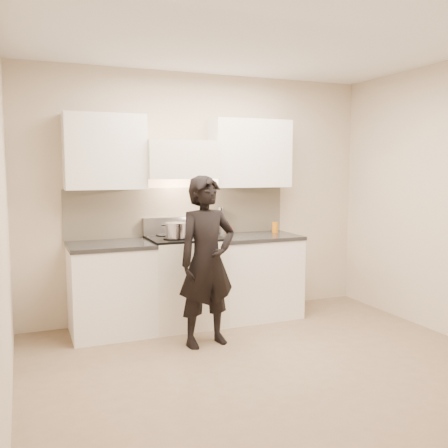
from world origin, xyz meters
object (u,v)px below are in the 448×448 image
object	(u,v)px
stove	(185,280)
counter_right	(255,275)
utensil_crock	(221,226)
wok	(199,224)
person	(207,261)

from	to	relation	value
stove	counter_right	world-z (taller)	stove
counter_right	utensil_crock	xyz separation A→B (m)	(-0.32, 0.24, 0.55)
stove	wok	world-z (taller)	wok
stove	wok	xyz separation A→B (m)	(0.20, 0.11, 0.58)
counter_right	person	xyz separation A→B (m)	(-0.83, -0.67, 0.34)
stove	utensil_crock	bearing A→B (deg)	25.73
wok	person	world-z (taller)	person
wok	utensil_crock	xyz separation A→B (m)	(0.31, 0.14, -0.05)
stove	person	xyz separation A→B (m)	(0.00, -0.67, 0.32)
counter_right	stove	bearing A→B (deg)	-180.00
stove	counter_right	distance (m)	0.83
wok	utensil_crock	distance (m)	0.34
wok	counter_right	bearing A→B (deg)	-9.53
counter_right	person	size ratio (longest dim) A/B	0.58
wok	stove	bearing A→B (deg)	-152.07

